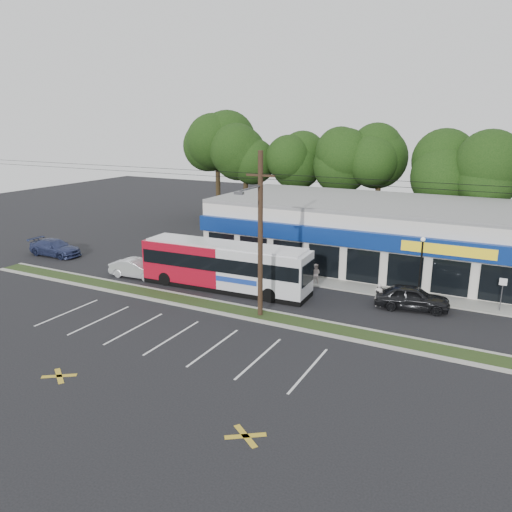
{
  "coord_description": "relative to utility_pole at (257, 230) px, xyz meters",
  "views": [
    {
      "loc": [
        15.99,
        -24.46,
        11.59
      ],
      "look_at": [
        0.62,
        5.0,
        2.58
      ],
      "focal_mm": 35.0,
      "sensor_mm": 36.0,
      "label": 1
    }
  ],
  "objects": [
    {
      "name": "grass_strip",
      "position": [
        -2.83,
        0.07,
        -5.35
      ],
      "size": [
        40.0,
        1.6,
        0.12
      ],
      "primitive_type": "cube",
      "color": "#1F3114",
      "rests_on": "ground"
    },
    {
      "name": "metrobus",
      "position": [
        -4.43,
        3.57,
        -3.65
      ],
      "size": [
        12.49,
        3.16,
        3.33
      ],
      "rotation": [
        0.0,
        0.0,
        0.04
      ],
      "color": "#A80C20",
      "rests_on": "ground"
    },
    {
      "name": "curb_south",
      "position": [
        -2.83,
        -0.78,
        -5.34
      ],
      "size": [
        40.0,
        0.25,
        0.14
      ],
      "primitive_type": "cube",
      "color": "#9E9E93",
      "rests_on": "ground"
    },
    {
      "name": "car_silver",
      "position": [
        -11.83,
        2.77,
        -4.71
      ],
      "size": [
        4.37,
        1.83,
        1.4
      ],
      "primitive_type": "imported",
      "rotation": [
        0.0,
        0.0,
        1.65
      ],
      "color": "#B9BBC1",
      "rests_on": "ground"
    },
    {
      "name": "pedestrian_a",
      "position": [
        6.17,
        5.07,
        -4.63
      ],
      "size": [
        0.62,
        0.46,
        1.57
      ],
      "primitive_type": "imported",
      "rotation": [
        0.0,
        0.0,
        3.29
      ],
      "color": "beige",
      "rests_on": "ground"
    },
    {
      "name": "sidewalk",
      "position": [
        2.17,
        8.07,
        -5.36
      ],
      "size": [
        32.0,
        2.2,
        0.1
      ],
      "primitive_type": "cube",
      "color": "#9E9E93",
      "rests_on": "ground"
    },
    {
      "name": "sign_post",
      "position": [
        13.17,
        7.65,
        -3.86
      ],
      "size": [
        0.45,
        0.1,
        2.23
      ],
      "color": "#59595E",
      "rests_on": "ground"
    },
    {
      "name": "utility_pole",
      "position": [
        0.0,
        0.0,
        0.0
      ],
      "size": [
        50.0,
        2.77,
        10.0
      ],
      "color": "black",
      "rests_on": "ground"
    },
    {
      "name": "lamp_post",
      "position": [
        8.17,
        7.87,
        -2.74
      ],
      "size": [
        0.3,
        0.3,
        4.25
      ],
      "color": "black",
      "rests_on": "ground"
    },
    {
      "name": "car_blue",
      "position": [
        -22.55,
        4.41,
        -4.69
      ],
      "size": [
        5.04,
        2.16,
        1.45
      ],
      "primitive_type": "imported",
      "rotation": [
        0.0,
        0.0,
        1.6
      ],
      "color": "navy",
      "rests_on": "ground"
    },
    {
      "name": "pedestrian_b",
      "position": [
        0.88,
        7.57,
        -4.64
      ],
      "size": [
        0.84,
        0.71,
        1.54
      ],
      "primitive_type": "imported",
      "rotation": [
        0.0,
        0.0,
        3.32
      ],
      "color": "silver",
      "rests_on": "ground"
    },
    {
      "name": "tree_line",
      "position": [
        1.17,
        25.07,
        3.0
      ],
      "size": [
        46.76,
        6.76,
        11.83
      ],
      "color": "black",
      "rests_on": "ground"
    },
    {
      "name": "car_dark",
      "position": [
        8.16,
        5.65,
        -4.63
      ],
      "size": [
        4.83,
        2.61,
        1.56
      ],
      "primitive_type": "imported",
      "rotation": [
        0.0,
        0.0,
        1.75
      ],
      "color": "black",
      "rests_on": "ground"
    },
    {
      "name": "curb_north",
      "position": [
        -2.83,
        0.92,
        -5.34
      ],
      "size": [
        40.0,
        0.25,
        0.14
      ],
      "primitive_type": "cube",
      "color": "#9E9E93",
      "rests_on": "ground"
    },
    {
      "name": "strip_mall",
      "position": [
        2.67,
        14.99,
        -2.76
      ],
      "size": [
        25.0,
        12.55,
        5.3
      ],
      "color": "silver",
      "rests_on": "ground"
    },
    {
      "name": "ground",
      "position": [
        -2.83,
        -0.93,
        -5.41
      ],
      "size": [
        120.0,
        120.0,
        0.0
      ],
      "primitive_type": "plane",
      "color": "black",
      "rests_on": "ground"
    }
  ]
}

